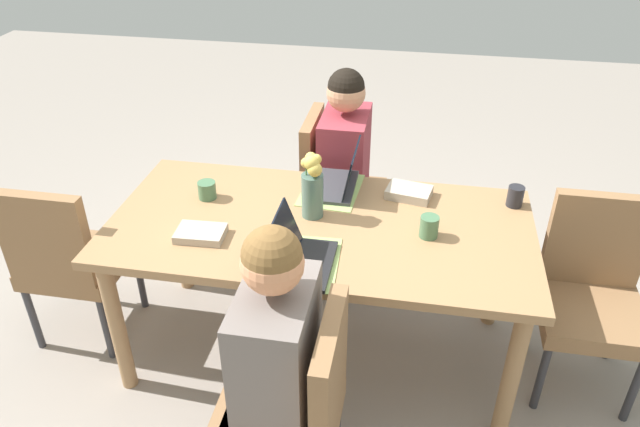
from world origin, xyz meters
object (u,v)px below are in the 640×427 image
(chair_head_left_left_far, at_px, (592,287))
(chair_head_right_right_near, at_px, (67,256))
(chair_near_left_mid, at_px, (333,184))
(laptop_near_left_mid, at_px, (338,180))
(laptop_far_left_near, at_px, (298,256))
(person_near_left_mid, at_px, (344,186))
(coffee_mug_near_right, at_px, (429,227))
(chair_far_left_near, at_px, (296,409))
(flower_vase, at_px, (312,186))
(book_red_cover, at_px, (201,234))
(dining_table, at_px, (320,240))
(person_far_left_near, at_px, (279,387))
(book_blue_cover, at_px, (409,192))
(coffee_mug_centre_left, at_px, (515,196))
(coffee_mug_near_left, at_px, (207,190))

(chair_head_left_left_far, distance_m, chair_head_right_right_near, 2.39)
(chair_near_left_mid, distance_m, laptop_near_left_mid, 0.58)
(laptop_far_left_near, distance_m, laptop_near_left_mid, 0.62)
(person_near_left_mid, bearing_deg, chair_head_left_left_far, 151.48)
(chair_head_left_left_far, xyz_separation_m, coffee_mug_near_right, (0.73, 0.11, 0.30))
(chair_far_left_near, distance_m, flower_vase, 0.94)
(book_red_cover, bearing_deg, dining_table, -160.52)
(person_far_left_near, bearing_deg, laptop_far_left_near, -88.14)
(laptop_near_left_mid, height_order, book_blue_cover, laptop_near_left_mid)
(dining_table, distance_m, coffee_mug_near_right, 0.48)
(chair_far_left_near, xyz_separation_m, chair_head_right_right_near, (1.25, -0.68, 0.00))
(chair_far_left_near, height_order, person_far_left_near, person_far_left_near)
(chair_head_right_right_near, distance_m, coffee_mug_near_right, 1.68)
(chair_head_right_right_near, bearing_deg, dining_table, -174.92)
(dining_table, xyz_separation_m, chair_head_right_right_near, (1.19, 0.11, -0.17))
(coffee_mug_centre_left, relative_size, book_blue_cover, 0.48)
(book_red_cover, bearing_deg, flower_vase, -152.25)
(chair_far_left_near, relative_size, chair_head_right_right_near, 1.00)
(chair_near_left_mid, xyz_separation_m, book_blue_cover, (-0.44, 0.50, 0.28))
(flower_vase, relative_size, coffee_mug_near_left, 3.54)
(laptop_near_left_mid, bearing_deg, coffee_mug_near_right, 142.99)
(chair_near_left_mid, xyz_separation_m, laptop_near_left_mid, (-0.10, 0.49, 0.30))
(laptop_far_left_near, relative_size, coffee_mug_near_right, 3.38)
(laptop_near_left_mid, relative_size, coffee_mug_near_right, 3.38)
(chair_near_left_mid, bearing_deg, person_near_left_mid, 141.24)
(coffee_mug_near_right, bearing_deg, person_near_left_mid, -58.67)
(dining_table, height_order, person_near_left_mid, person_near_left_mid)
(book_red_cover, height_order, book_blue_cover, book_blue_cover)
(chair_head_left_left_far, xyz_separation_m, coffee_mug_near_left, (1.75, -0.03, 0.30))
(laptop_near_left_mid, relative_size, book_blue_cover, 1.60)
(chair_far_left_near, height_order, coffee_mug_centre_left, chair_far_left_near)
(chair_head_left_left_far, relative_size, coffee_mug_near_left, 10.82)
(person_far_left_near, distance_m, coffee_mug_near_right, 0.90)
(chair_head_left_left_far, bearing_deg, coffee_mug_centre_left, -30.54)
(chair_head_right_right_near, distance_m, coffee_mug_near_left, 0.74)
(coffee_mug_centre_left, bearing_deg, book_blue_cover, 0.59)
(person_far_left_near, height_order, laptop_far_left_near, person_far_left_near)
(chair_far_left_near, distance_m, laptop_near_left_mid, 1.14)
(chair_head_right_right_near, bearing_deg, chair_near_left_mid, -140.91)
(chair_near_left_mid, height_order, coffee_mug_near_left, chair_near_left_mid)
(chair_head_left_left_far, xyz_separation_m, laptop_far_left_near, (1.23, 0.40, 0.30))
(chair_near_left_mid, xyz_separation_m, flower_vase, (-0.03, 0.74, 0.40))
(person_near_left_mid, distance_m, book_blue_cover, 0.62)
(laptop_near_left_mid, bearing_deg, flower_vase, 73.86)
(person_far_left_near, xyz_separation_m, coffee_mug_near_left, (0.53, -0.85, 0.27))
(laptop_far_left_near, distance_m, book_blue_cover, 0.73)
(chair_far_left_near, height_order, coffee_mug_near_left, chair_far_left_near)
(person_far_left_near, relative_size, chair_head_right_right_near, 1.33)
(laptop_near_left_mid, distance_m, coffee_mug_near_right, 0.54)
(coffee_mug_near_right, bearing_deg, book_red_cover, 10.67)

